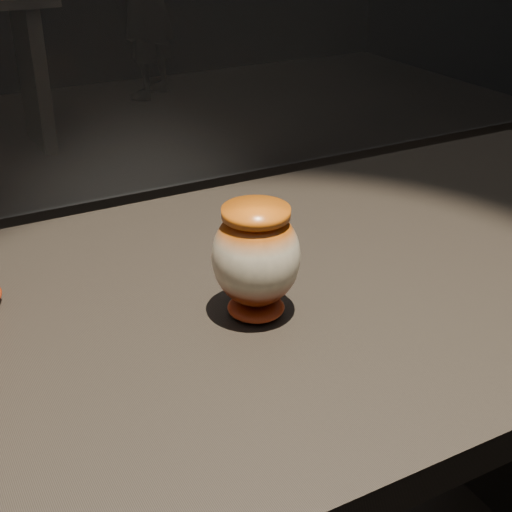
{
  "coord_description": "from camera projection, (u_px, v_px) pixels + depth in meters",
  "views": [
    {
      "loc": [
        -0.36,
        -0.8,
        1.43
      ],
      "look_at": [
        0.04,
        -0.06,
        0.99
      ],
      "focal_mm": 50.0,
      "sensor_mm": 36.0,
      "label": 1
    }
  ],
  "objects": [
    {
      "name": "display_plinth",
      "position": [
        217.0,
        447.0,
        1.14
      ],
      "size": [
        2.0,
        0.8,
        0.9
      ],
      "color": "black",
      "rests_on": "ground"
    },
    {
      "name": "main_vase",
      "position": [
        256.0,
        258.0,
        0.95
      ],
      "size": [
        0.14,
        0.14,
        0.16
      ],
      "rotation": [
        0.0,
        0.0,
        -0.23
      ],
      "color": "#672009",
      "rests_on": "display_plinth"
    }
  ]
}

